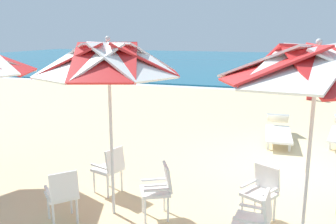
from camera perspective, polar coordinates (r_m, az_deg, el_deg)
The scene contains 12 objects.
ground_plane at distance 8.12m, azimuth 19.89°, elevation -8.91°, with size 80.00×80.00×0.00m, color beige.
sea at distance 36.89m, azimuth 19.52°, elevation 7.43°, with size 80.00×36.00×0.10m, color #19607F.
surf_foam at distance 18.70m, azimuth 19.62°, elevation 3.00°, with size 80.00×0.70×0.01m, color white.
beach_umbrella_0 at distance 4.84m, azimuth 22.71°, elevation 6.74°, with size 2.51×2.51×2.80m.
plastic_chair_0 at distance 4.99m, azimuth 13.94°, elevation -16.19°, with size 0.50×0.47×0.87m.
plastic_chair_2 at distance 5.82m, azimuth 14.75°, elevation -11.90°, with size 0.60×0.61×0.87m.
beach_umbrella_1 at distance 5.39m, azimuth -9.49°, elevation 8.03°, with size 2.22×2.22×2.82m.
plastic_chair_3 at distance 6.59m, azimuth -9.25°, elevation -8.67°, with size 0.57×0.55×0.87m.
plastic_chair_4 at distance 5.70m, azimuth -1.41°, elevation -11.98°, with size 0.62×0.60×0.87m.
plastic_chair_5 at distance 5.75m, azimuth -16.52°, elevation -12.32°, with size 0.63×0.63×0.87m.
sun_lounger_1 at distance 10.08m, azimuth 17.21°, elevation -2.89°, with size 0.77×2.18×0.62m.
beachgoer_seated at distance 16.89m, azimuth 21.81°, elevation 2.87°, with size 0.30×0.93×0.92m.
Camera 1 is at (-0.27, -7.59, 2.86)m, focal length 38.11 mm.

